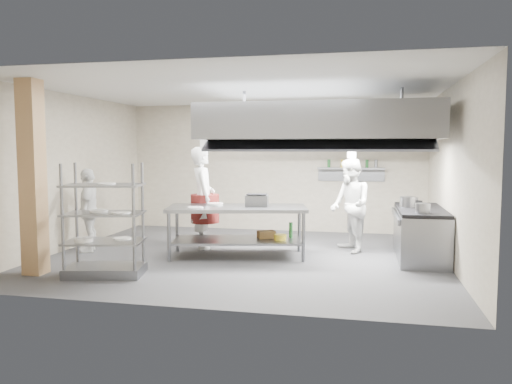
% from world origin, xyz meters
% --- Properties ---
extents(floor, '(7.00, 7.00, 0.00)m').
position_xyz_m(floor, '(0.00, 0.00, 0.00)').
color(floor, '#2D2D2F').
rests_on(floor, ground).
extents(ceiling, '(7.00, 7.00, 0.00)m').
position_xyz_m(ceiling, '(0.00, 0.00, 3.00)').
color(ceiling, silver).
rests_on(ceiling, wall_back).
extents(wall_back, '(7.00, 0.00, 7.00)m').
position_xyz_m(wall_back, '(0.00, 3.00, 1.50)').
color(wall_back, gray).
rests_on(wall_back, ground).
extents(wall_left, '(0.00, 6.00, 6.00)m').
position_xyz_m(wall_left, '(-3.50, 0.00, 1.50)').
color(wall_left, gray).
rests_on(wall_left, ground).
extents(wall_right, '(0.00, 6.00, 6.00)m').
position_xyz_m(wall_right, '(3.50, 0.00, 1.50)').
color(wall_right, gray).
rests_on(wall_right, ground).
extents(column, '(0.30, 0.30, 3.00)m').
position_xyz_m(column, '(-2.90, -1.90, 1.50)').
color(column, tan).
rests_on(column, floor).
extents(exhaust_hood, '(4.00, 2.50, 0.60)m').
position_xyz_m(exhaust_hood, '(1.30, 0.40, 2.40)').
color(exhaust_hood, gray).
rests_on(exhaust_hood, ceiling).
extents(hood_strip_a, '(1.60, 0.12, 0.04)m').
position_xyz_m(hood_strip_a, '(0.40, 0.40, 2.08)').
color(hood_strip_a, white).
rests_on(hood_strip_a, exhaust_hood).
extents(hood_strip_b, '(1.60, 0.12, 0.04)m').
position_xyz_m(hood_strip_b, '(2.20, 0.40, 2.08)').
color(hood_strip_b, white).
rests_on(hood_strip_b, exhaust_hood).
extents(wall_shelf, '(1.50, 0.28, 0.04)m').
position_xyz_m(wall_shelf, '(1.80, 2.84, 1.50)').
color(wall_shelf, gray).
rests_on(wall_shelf, wall_back).
extents(island, '(2.63, 1.53, 0.91)m').
position_xyz_m(island, '(-0.14, -0.03, 0.46)').
color(island, gray).
rests_on(island, floor).
extents(island_worktop, '(2.63, 1.53, 0.06)m').
position_xyz_m(island_worktop, '(-0.14, -0.03, 0.88)').
color(island_worktop, gray).
rests_on(island_worktop, island).
extents(island_undershelf, '(2.42, 1.38, 0.04)m').
position_xyz_m(island_undershelf, '(-0.14, -0.03, 0.30)').
color(island_undershelf, slate).
rests_on(island_undershelf, island).
extents(pass_rack, '(1.27, 0.90, 1.73)m').
position_xyz_m(pass_rack, '(-1.79, -1.76, 0.87)').
color(pass_rack, gray).
rests_on(pass_rack, floor).
extents(cooking_range, '(0.80, 2.00, 0.84)m').
position_xyz_m(cooking_range, '(3.08, 0.50, 0.42)').
color(cooking_range, slate).
rests_on(cooking_range, floor).
extents(range_top, '(0.78, 1.96, 0.06)m').
position_xyz_m(range_top, '(3.08, 0.50, 0.87)').
color(range_top, black).
rests_on(range_top, cooking_range).
extents(chef_head, '(0.73, 0.85, 1.98)m').
position_xyz_m(chef_head, '(-0.99, 0.62, 0.99)').
color(chef_head, white).
rests_on(chef_head, floor).
extents(chef_line, '(0.96, 1.06, 1.78)m').
position_xyz_m(chef_line, '(1.84, 0.81, 0.89)').
color(chef_line, silver).
rests_on(chef_line, floor).
extents(chef_plating, '(0.68, 1.00, 1.58)m').
position_xyz_m(chef_plating, '(-3.00, -0.16, 0.79)').
color(chef_plating, silver).
rests_on(chef_plating, floor).
extents(griddle, '(0.44, 0.36, 0.20)m').
position_xyz_m(griddle, '(0.20, 0.13, 1.01)').
color(griddle, slate).
rests_on(griddle, island_worktop).
extents(wicker_basket, '(0.37, 0.33, 0.13)m').
position_xyz_m(wicker_basket, '(0.36, 0.18, 0.39)').
color(wicker_basket, olive).
rests_on(wicker_basket, island_undershelf).
extents(stockpot, '(0.27, 0.27, 0.19)m').
position_xyz_m(stockpot, '(2.86, 0.62, 0.99)').
color(stockpot, slate).
rests_on(stockpot, range_top).
extents(plate_stack, '(0.28, 0.28, 0.05)m').
position_xyz_m(plate_stack, '(-1.79, -1.76, 0.56)').
color(plate_stack, white).
rests_on(plate_stack, pass_rack).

